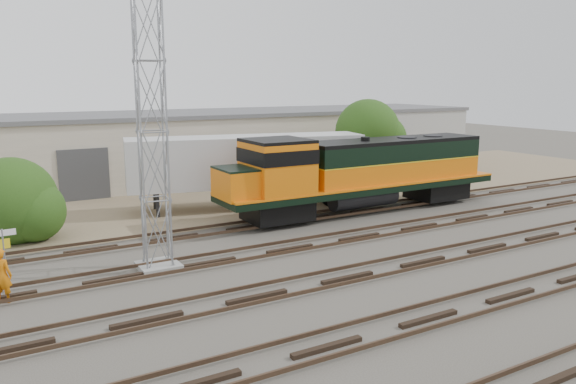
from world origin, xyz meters
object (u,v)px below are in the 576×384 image
signal_tower (152,138)px  worker (2,275)px  locomotive (360,171)px  semi_trailer (252,163)px

signal_tower → worker: 7.44m
locomotive → semi_trailer: (-4.76, 4.60, 0.28)m
semi_trailer → worker: bearing=-134.6°
worker → semi_trailer: size_ratio=0.14×
signal_tower → semi_trailer: (8.67, 8.48, -2.68)m
signal_tower → worker: signal_tower is taller
worker → semi_trailer: semi_trailer is taller
signal_tower → semi_trailer: signal_tower is taller
worker → semi_trailer: 17.40m
signal_tower → locomotive: bearing=16.1°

